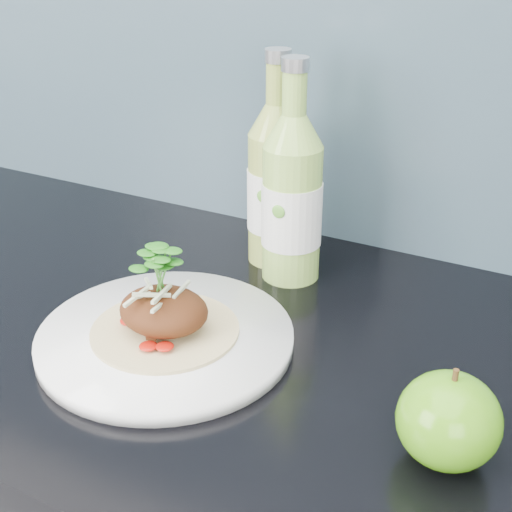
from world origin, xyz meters
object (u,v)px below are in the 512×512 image
object	(u,v)px
cider_bottle_left	(276,185)
cider_bottle_right	(292,199)
dinner_plate	(166,338)
green_apple	(449,420)

from	to	relation	value
cider_bottle_left	cider_bottle_right	size ratio (longest dim) A/B	1.00
cider_bottle_left	cider_bottle_right	distance (m)	0.05
dinner_plate	green_apple	size ratio (longest dim) A/B	2.89
dinner_plate	cider_bottle_left	distance (m)	0.26
cider_bottle_left	cider_bottle_right	bearing A→B (deg)	-59.83
green_apple	cider_bottle_left	world-z (taller)	cider_bottle_left
green_apple	cider_bottle_left	bearing A→B (deg)	137.13
dinner_plate	cider_bottle_left	xyz separation A→B (m)	(0.01, 0.24, 0.10)
green_apple	cider_bottle_left	xyz separation A→B (m)	(-0.30, 0.28, 0.06)
green_apple	cider_bottle_right	bearing A→B (deg)	136.98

